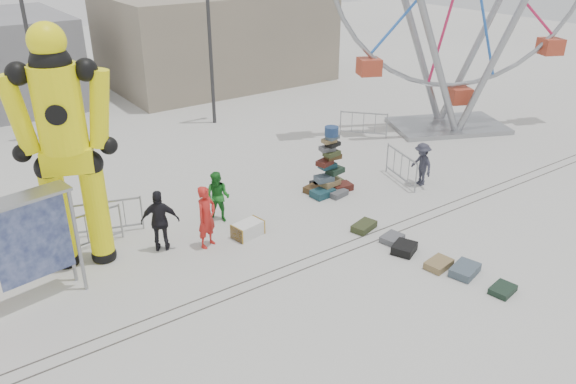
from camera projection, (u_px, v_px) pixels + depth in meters
ground at (347, 268)px, 15.06m from camera, size 90.00×90.00×0.00m
track_line_near at (333, 258)px, 15.50m from camera, size 40.00×0.04×0.01m
track_line_far at (324, 252)px, 15.80m from camera, size 40.00×0.04×0.01m
building_right at (216, 37)px, 32.42m from camera, size 12.00×8.00×5.00m
lamp_post_right at (211, 23)px, 24.36m from camera, size 1.41×0.25×8.00m
lamp_post_left at (30, 33)px, 22.21m from camera, size 1.41×0.25×8.00m
suitcase_tower at (329, 174)px, 19.13m from camera, size 1.64×1.47×2.35m
crash_test_dummy at (65, 142)px, 13.87m from camera, size 2.58×1.32×6.57m
steamer_trunk at (248, 229)px, 16.53m from camera, size 0.99×0.68×0.42m
row_case_0 at (364, 226)px, 16.92m from camera, size 0.90×0.67×0.21m
row_case_1 at (392, 238)px, 16.29m from camera, size 0.74×0.62×0.19m
row_case_2 at (404, 248)px, 15.73m from camera, size 0.86×0.81×0.25m
row_case_3 at (439, 264)px, 15.04m from camera, size 0.82×0.62×0.20m
row_case_4 at (465, 270)px, 14.75m from camera, size 0.97×0.78×0.23m
row_case_5 at (503, 290)px, 14.01m from camera, size 0.75×0.60×0.16m
barricade_dummy_b at (87, 231)px, 15.75m from camera, size 2.00×0.21×1.10m
barricade_dummy_c at (107, 217)px, 16.49m from camera, size 1.94×0.70×1.10m
barricade_wheel_front at (401, 167)px, 19.93m from camera, size 0.62×1.96×1.10m
barricade_wheel_back at (363, 124)px, 24.25m from camera, size 1.42×1.55×1.10m
pedestrian_red at (207, 217)px, 15.72m from camera, size 0.79×0.66×1.85m
pedestrian_green at (218, 197)px, 17.14m from camera, size 0.97×1.00×1.62m
pedestrian_black at (160, 221)px, 15.54m from camera, size 1.15×0.90×1.82m
pedestrian_grey at (422, 164)px, 19.60m from camera, size 0.75×1.09×1.55m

